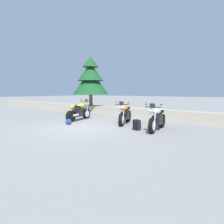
{
  "coord_description": "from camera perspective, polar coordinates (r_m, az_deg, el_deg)",
  "views": [
    {
      "loc": [
        6.25,
        -5.85,
        1.61
      ],
      "look_at": [
        0.83,
        1.2,
        0.65
      ],
      "focal_mm": 29.85,
      "sensor_mm": 36.0,
      "label": 1
    }
  ],
  "objects": [
    {
      "name": "rider_helmet",
      "position": [
        9.5,
        -13.14,
        -2.93
      ],
      "size": [
        0.28,
        0.28,
        0.28
      ],
      "color": "navy",
      "rests_on": "ground"
    },
    {
      "name": "ground_plane",
      "position": [
        8.71,
        -9.22,
        -4.57
      ],
      "size": [
        120.0,
        120.0,
        0.0
      ],
      "primitive_type": "plane",
      "color": "gray"
    },
    {
      "name": "motorcycle_orange_centre",
      "position": [
        9.39,
        3.99,
        -0.73
      ],
      "size": [
        0.97,
        1.99,
        1.18
      ],
      "color": "black",
      "rests_on": "ground"
    },
    {
      "name": "pine_tree_far_left",
      "position": [
        14.56,
        -6.56,
        10.2
      ],
      "size": [
        2.74,
        2.74,
        3.76
      ],
      "color": "brown",
      "rests_on": "stone_wall"
    },
    {
      "name": "motorcycle_silver_far_right",
      "position": [
        8.02,
        13.66,
        -2.08
      ],
      "size": [
        0.73,
        2.06,
        1.18
      ],
      "color": "black",
      "rests_on": "ground"
    },
    {
      "name": "stone_wall",
      "position": [
        12.42,
        7.09,
        -0.06
      ],
      "size": [
        36.0,
        0.8,
        0.55
      ],
      "primitive_type": "cube",
      "color": "#A89E89",
      "rests_on": "ground"
    },
    {
      "name": "rider_backpack",
      "position": [
        7.95,
        7.6,
        -3.8
      ],
      "size": [
        0.34,
        0.31,
        0.47
      ],
      "color": "black",
      "rests_on": "ground"
    },
    {
      "name": "motorcycle_yellow_near_left",
      "position": [
        10.76,
        -10.0,
        0.07
      ],
      "size": [
        0.78,
        2.05,
        1.18
      ],
      "color": "black",
      "rests_on": "ground"
    }
  ]
}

